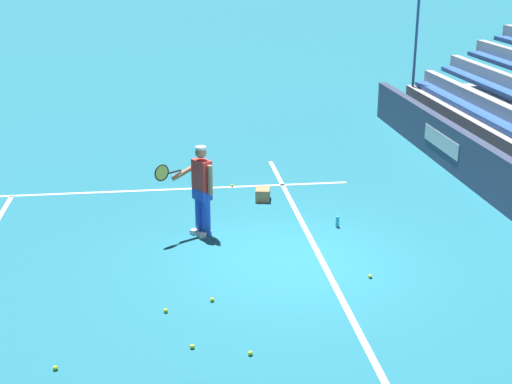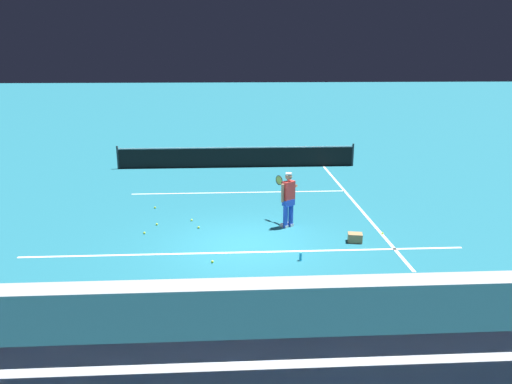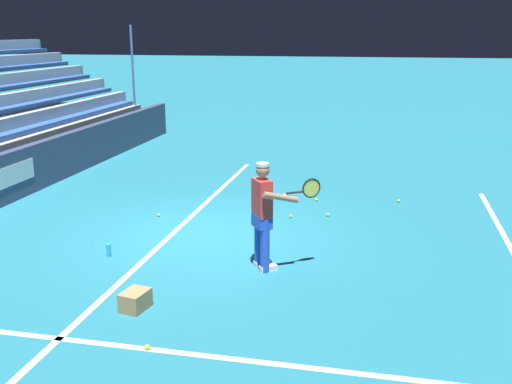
{
  "view_description": "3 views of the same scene",
  "coord_description": "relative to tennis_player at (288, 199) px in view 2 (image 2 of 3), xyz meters",
  "views": [
    {
      "loc": [
        -11.14,
        2.07,
        5.15
      ],
      "look_at": [
        1.39,
        0.46,
        0.8
      ],
      "focal_mm": 50.0,
      "sensor_mm": 36.0,
      "label": 1
    },
    {
      "loc": [
        -0.43,
        -13.01,
        5.19
      ],
      "look_at": [
        0.43,
        1.78,
        1.05
      ],
      "focal_mm": 35.0,
      "sensor_mm": 36.0,
      "label": 2
    },
    {
      "loc": [
        10.04,
        3.26,
        3.64
      ],
      "look_at": [
        -0.4,
        0.98,
        0.76
      ],
      "focal_mm": 42.0,
      "sensor_mm": 36.0,
      "label": 3
    }
  ],
  "objects": [
    {
      "name": "ground_plane",
      "position": [
        -1.39,
        -1.5,
        -0.89
      ],
      "size": [
        160.0,
        160.0,
        0.0
      ],
      "primitive_type": "plane",
      "color": "#1E6B7F"
    },
    {
      "name": "court_baseline_white",
      "position": [
        -1.39,
        -2.0,
        -0.89
      ],
      "size": [
        12.0,
        0.1,
        0.01
      ],
      "primitive_type": "cube",
      "color": "white",
      "rests_on": "ground"
    },
    {
      "name": "court_sideline_white",
      "position": [
        2.72,
        2.5,
        -0.89
      ],
      "size": [
        0.1,
        12.0,
        0.01
      ],
      "primitive_type": "cube",
      "color": "white",
      "rests_on": "ground"
    },
    {
      "name": "court_service_line_white",
      "position": [
        -1.39,
        4.0,
        -0.89
      ],
      "size": [
        8.22,
        0.1,
        0.01
      ],
      "primitive_type": "cube",
      "color": "white",
      "rests_on": "ground"
    },
    {
      "name": "back_wall_sponsor_board",
      "position": [
        -1.38,
        -6.26,
        -0.34
      ],
      "size": [
        21.2,
        0.25,
        1.1
      ],
      "color": "#384260",
      "rests_on": "ground"
    },
    {
      "name": "tennis_player",
      "position": [
        0.0,
        0.0,
        0.0
      ],
      "size": [
        0.61,
        1.05,
        1.71
      ],
      "color": "blue",
      "rests_on": "ground"
    },
    {
      "name": "ball_box_cardboard",
      "position": [
        1.76,
        -1.41,
        -0.76
      ],
      "size": [
        0.45,
        0.37,
        0.26
      ],
      "primitive_type": "cube",
      "rotation": [
        0.0,
        0.0,
        -0.18
      ],
      "color": "#A87F51",
      "rests_on": "ground"
    },
    {
      "name": "tennis_ball_stray_back",
      "position": [
        -4.36,
        2.13,
        -0.86
      ],
      "size": [
        0.07,
        0.07,
        0.07
      ],
      "primitive_type": "sphere",
      "color": "#CCE533",
      "rests_on": "ground"
    },
    {
      "name": "tennis_ball_midcourt",
      "position": [
        2.73,
        -0.84,
        -0.86
      ],
      "size": [
        0.07,
        0.07,
        0.07
      ],
      "primitive_type": "sphere",
      "color": "#CCE533",
      "rests_on": "ground"
    },
    {
      "name": "tennis_ball_on_baseline",
      "position": [
        -4.06,
        0.36,
        -0.86
      ],
      "size": [
        0.07,
        0.07,
        0.07
      ],
      "primitive_type": "sphere",
      "color": "#CCE533",
      "rests_on": "ground"
    },
    {
      "name": "tennis_ball_toward_net",
      "position": [
        -2.25,
        -2.64,
        -0.86
      ],
      "size": [
        0.07,
        0.07,
        0.07
      ],
      "primitive_type": "sphere",
      "color": "#CCE533",
      "rests_on": "ground"
    },
    {
      "name": "tennis_ball_far_right",
      "position": [
        -2.75,
        -0.0,
        -0.86
      ],
      "size": [
        0.07,
        0.07,
        0.07
      ],
      "primitive_type": "sphere",
      "color": "#CCE533",
      "rests_on": "ground"
    },
    {
      "name": "tennis_ball_near_player",
      "position": [
        -3.0,
        0.71,
        -0.86
      ],
      "size": [
        0.07,
        0.07,
        0.07
      ],
      "primitive_type": "sphere",
      "color": "#CCE533",
      "rests_on": "ground"
    },
    {
      "name": "tennis_ball_by_box",
      "position": [
        -4.33,
        -0.4,
        -0.86
      ],
      "size": [
        0.07,
        0.07,
        0.07
      ],
      "primitive_type": "sphere",
      "color": "#CCE533",
      "rests_on": "ground"
    },
    {
      "name": "water_bottle",
      "position": [
        0.02,
        -2.63,
        -0.78
      ],
      "size": [
        0.07,
        0.07,
        0.22
      ],
      "primitive_type": "cylinder",
      "color": "#33B2E5",
      "rests_on": "ground"
    },
    {
      "name": "tennis_net",
      "position": [
        -1.39,
        8.41,
        -0.4
      ],
      "size": [
        11.09,
        0.09,
        1.07
      ],
      "color": "#33383D",
      "rests_on": "ground"
    }
  ]
}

